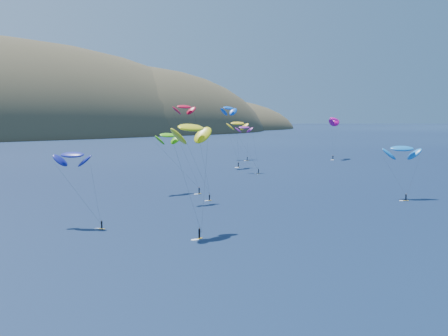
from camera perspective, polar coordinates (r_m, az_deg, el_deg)
kitesurfer_2 at (r=121.51m, az=-3.05°, el=3.70°), size 11.34×11.53×23.30m
kitesurfer_3 at (r=179.91m, az=-5.15°, el=3.00°), size 10.70×11.43×18.93m
kitesurfer_4 at (r=257.53m, az=0.42°, el=5.49°), size 11.09×8.66×27.17m
kitesurfer_5 at (r=175.63m, az=15.96°, el=1.72°), size 10.81×10.39×16.10m
kitesurfer_6 at (r=237.06m, az=1.85°, el=3.71°), size 7.17×10.88×18.84m
kitesurfer_8 at (r=306.66m, az=10.02°, el=4.44°), size 13.12×11.72×22.40m
kitesurfer_9 at (r=163.24m, az=-3.67°, el=5.59°), size 9.22×6.40×26.47m
kitesurfer_10 at (r=131.80m, az=-13.70°, el=1.17°), size 8.11×12.23×16.85m
kitesurfer_11 at (r=297.73m, az=1.24°, el=4.11°), size 11.39×13.56×20.10m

